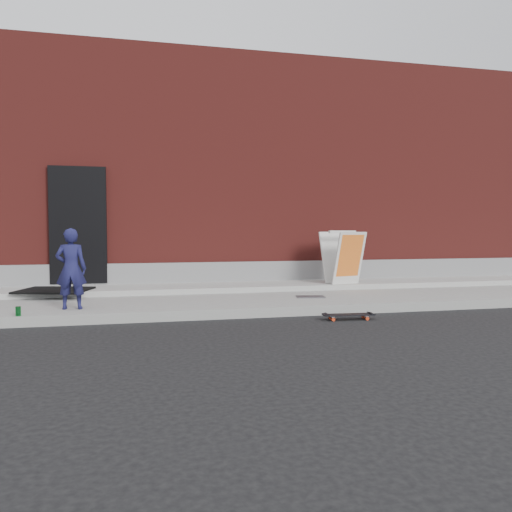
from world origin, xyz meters
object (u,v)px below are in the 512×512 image
object	(u,v)px
soda_can	(18,311)
pizza_sign	(343,257)
child	(71,269)
skateboard	(348,315)

from	to	relation	value
soda_can	pizza_sign	bearing A→B (deg)	19.83
child	pizza_sign	distance (m)	5.12
skateboard	pizza_sign	size ratio (longest dim) A/B	0.71
pizza_sign	soda_can	distance (m)	5.89
skateboard	pizza_sign	world-z (taller)	pizza_sign
pizza_sign	soda_can	size ratio (longest dim) A/B	8.06
skateboard	soda_can	xyz separation A→B (m)	(-4.56, 0.49, 0.15)
pizza_sign	soda_can	xyz separation A→B (m)	(-5.51, -1.99, -0.56)
skateboard	pizza_sign	distance (m)	2.75
child	pizza_sign	xyz separation A→B (m)	(4.89, 1.52, 0.03)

